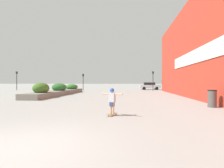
{
  "coord_description": "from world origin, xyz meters",
  "views": [
    {
      "loc": [
        2.64,
        -3.85,
        1.58
      ],
      "look_at": [
        0.82,
        13.35,
        1.39
      ],
      "focal_mm": 28.0,
      "sensor_mm": 36.0,
      "label": 1
    }
  ],
  "objects": [
    {
      "name": "planter_box",
      "position": [
        -6.16,
        17.03,
        0.52
      ],
      "size": [
        1.95,
        13.88,
        1.52
      ],
      "color": "slate",
      "rests_on": "ground_plane"
    },
    {
      "name": "skateboarder",
      "position": [
        1.78,
        4.27,
        0.82
      ],
      "size": [
        1.01,
        0.61,
        1.2
      ],
      "rotation": [
        0.0,
        0.0,
        -0.51
      ],
      "color": "tan",
      "rests_on": "skateboard"
    },
    {
      "name": "traffic_light_far_left",
      "position": [
        -19.12,
        27.57,
        2.44
      ],
      "size": [
        0.28,
        0.3,
        3.6
      ],
      "color": "black",
      "rests_on": "ground_plane"
    },
    {
      "name": "ground_plane",
      "position": [
        0.0,
        0.0,
        0.0
      ],
      "size": [
        300.0,
        300.0,
        0.0
      ],
      "primitive_type": "plane",
      "color": "gray"
    },
    {
      "name": "traffic_light_right",
      "position": [
        6.69,
        28.13,
        2.39
      ],
      "size": [
        0.28,
        0.3,
        3.51
      ],
      "color": "black",
      "rests_on": "ground_plane"
    },
    {
      "name": "car_center_left",
      "position": [
        6.62,
        32.71,
        0.78
      ],
      "size": [
        4.04,
        2.0,
        1.49
      ],
      "rotation": [
        0.0,
        0.0,
        -1.57
      ],
      "color": "#BCBCC1",
      "rests_on": "ground_plane"
    },
    {
      "name": "building_wall_right",
      "position": [
        8.62,
        12.25,
        4.84
      ],
      "size": [
        0.67,
        32.55,
        9.69
      ],
      "color": "#B23323",
      "rests_on": "ground_plane"
    },
    {
      "name": "trash_bin",
      "position": [
        7.74,
        7.67,
        0.54
      ],
      "size": [
        0.53,
        0.53,
        1.08
      ],
      "color": "#514C47",
      "rests_on": "ground_plane"
    },
    {
      "name": "skateboard",
      "position": [
        1.78,
        4.27,
        0.07
      ],
      "size": [
        0.49,
        0.67,
        0.09
      ],
      "rotation": [
        0.0,
        0.0,
        -0.51
      ],
      "color": "olive",
      "rests_on": "ground_plane"
    },
    {
      "name": "car_leftmost",
      "position": [
        17.8,
        32.8,
        0.84
      ],
      "size": [
        4.21,
        2.07,
        1.61
      ],
      "rotation": [
        0.0,
        0.0,
        -1.57
      ],
      "color": "slate",
      "rests_on": "ground_plane"
    },
    {
      "name": "traffic_light_left",
      "position": [
        -6.2,
        28.17,
        2.14
      ],
      "size": [
        0.28,
        0.3,
        3.11
      ],
      "color": "black",
      "rests_on": "ground_plane"
    }
  ]
}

